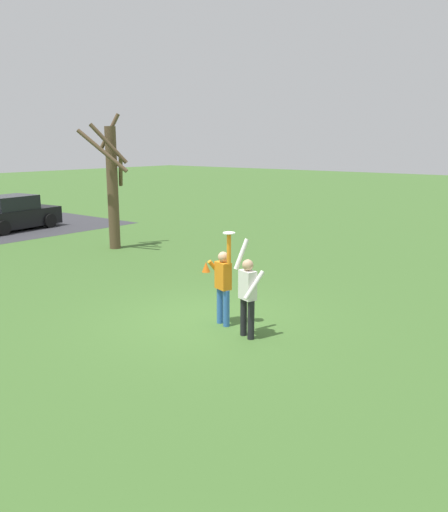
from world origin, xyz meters
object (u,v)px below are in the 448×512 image
at_px(parked_car_black, 13,214).
at_px(bare_tree_tall, 112,183).
at_px(frisbee_disc, 229,233).
at_px(field_cone_orange, 206,267).
at_px(person_defender, 248,292).
at_px(person_catcher, 223,282).

height_order(parked_car_black, bare_tree_tall, bare_tree_tall).
xyz_separation_m(frisbee_disc, bare_tree_tall, (4.14, 8.77, 0.40)).
relative_size(frisbee_disc, field_cone_orange, 0.80).
relative_size(person_defender, field_cone_orange, 6.38).
bearing_deg(bare_tree_tall, person_catcher, -115.43).
distance_m(person_defender, parked_car_black, 17.05).
xyz_separation_m(bare_tree_tall, field_cone_orange, (-0.65, -5.13, -2.34)).
distance_m(frisbee_disc, parked_car_black, 16.42).
bearing_deg(field_cone_orange, bare_tree_tall, 82.81).
height_order(frisbee_disc, bare_tree_tall, bare_tree_tall).
xyz_separation_m(parked_car_black, bare_tree_tall, (0.07, -7.08, 1.77)).
distance_m(person_catcher, field_cone_orange, 4.91).
relative_size(person_catcher, bare_tree_tall, 0.41).
xyz_separation_m(person_catcher, person_defender, (-0.29, -0.87, -0.00)).
relative_size(frisbee_disc, parked_car_black, 0.06).
height_order(person_defender, bare_tree_tall, bare_tree_tall).
distance_m(frisbee_disc, field_cone_orange, 5.40).
bearing_deg(parked_car_black, person_defender, -111.86).
relative_size(person_catcher, frisbee_disc, 8.08).
distance_m(person_defender, frisbee_disc, 1.31).
relative_size(person_defender, bare_tree_tall, 0.41).
height_order(person_defender, frisbee_disc, frisbee_disc).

